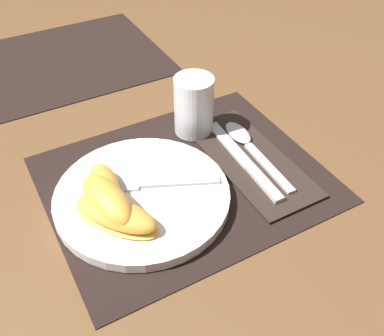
{
  "coord_description": "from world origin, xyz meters",
  "views": [
    {
      "loc": [
        -0.24,
        -0.46,
        0.49
      ],
      "look_at": [
        0.01,
        -0.0,
        0.02
      ],
      "focal_mm": 42.0,
      "sensor_mm": 36.0,
      "label": 1
    }
  ],
  "objects_px": {
    "juice_glass": "(194,109)",
    "knife": "(244,161)",
    "citrus_wedge_1": "(108,202)",
    "citrus_wedge_2": "(116,215)",
    "spoon": "(246,141)",
    "fork": "(144,184)",
    "plate": "(142,196)",
    "citrus_wedge_0": "(105,194)"
  },
  "relations": [
    {
      "from": "juice_glass",
      "to": "fork",
      "type": "xyz_separation_m",
      "value": [
        -0.14,
        -0.1,
        -0.03
      ]
    },
    {
      "from": "juice_glass",
      "to": "spoon",
      "type": "distance_m",
      "value": 0.11
    },
    {
      "from": "knife",
      "to": "citrus_wedge_0",
      "type": "xyz_separation_m",
      "value": [
        -0.23,
        0.02,
        0.02
      ]
    },
    {
      "from": "juice_glass",
      "to": "plate",
      "type": "bearing_deg",
      "value": -142.82
    },
    {
      "from": "citrus_wedge_1",
      "to": "citrus_wedge_2",
      "type": "distance_m",
      "value": 0.02
    },
    {
      "from": "juice_glass",
      "to": "fork",
      "type": "height_order",
      "value": "juice_glass"
    },
    {
      "from": "plate",
      "to": "citrus_wedge_0",
      "type": "height_order",
      "value": "citrus_wedge_0"
    },
    {
      "from": "juice_glass",
      "to": "citrus_wedge_1",
      "type": "bearing_deg",
      "value": -148.43
    },
    {
      "from": "citrus_wedge_0",
      "to": "citrus_wedge_1",
      "type": "relative_size",
      "value": 1.06
    },
    {
      "from": "knife",
      "to": "fork",
      "type": "relative_size",
      "value": 1.15
    },
    {
      "from": "citrus_wedge_1",
      "to": "plate",
      "type": "bearing_deg",
      "value": 12.36
    },
    {
      "from": "spoon",
      "to": "juice_glass",
      "type": "bearing_deg",
      "value": 125.18
    },
    {
      "from": "juice_glass",
      "to": "citrus_wedge_0",
      "type": "distance_m",
      "value": 0.23
    },
    {
      "from": "knife",
      "to": "fork",
      "type": "height_order",
      "value": "fork"
    },
    {
      "from": "knife",
      "to": "spoon",
      "type": "height_order",
      "value": "spoon"
    },
    {
      "from": "juice_glass",
      "to": "knife",
      "type": "xyz_separation_m",
      "value": [
        0.03,
        -0.12,
        -0.04
      ]
    },
    {
      "from": "knife",
      "to": "juice_glass",
      "type": "bearing_deg",
      "value": 102.87
    },
    {
      "from": "plate",
      "to": "knife",
      "type": "xyz_separation_m",
      "value": [
        0.18,
        -0.0,
        -0.0
      ]
    },
    {
      "from": "spoon",
      "to": "citrus_wedge_2",
      "type": "distance_m",
      "value": 0.27
    },
    {
      "from": "juice_glass",
      "to": "citrus_wedge_2",
      "type": "height_order",
      "value": "juice_glass"
    },
    {
      "from": "citrus_wedge_2",
      "to": "citrus_wedge_0",
      "type": "bearing_deg",
      "value": 88.98
    },
    {
      "from": "knife",
      "to": "citrus_wedge_0",
      "type": "relative_size",
      "value": 1.64
    },
    {
      "from": "fork",
      "to": "citrus_wedge_0",
      "type": "bearing_deg",
      "value": -178.14
    },
    {
      "from": "spoon",
      "to": "citrus_wedge_2",
      "type": "height_order",
      "value": "citrus_wedge_2"
    },
    {
      "from": "citrus_wedge_1",
      "to": "citrus_wedge_2",
      "type": "bearing_deg",
      "value": -84.4
    },
    {
      "from": "juice_glass",
      "to": "knife",
      "type": "height_order",
      "value": "juice_glass"
    },
    {
      "from": "plate",
      "to": "citrus_wedge_2",
      "type": "relative_size",
      "value": 1.95
    },
    {
      "from": "citrus_wedge_1",
      "to": "juice_glass",
      "type": "bearing_deg",
      "value": 31.57
    },
    {
      "from": "juice_glass",
      "to": "fork",
      "type": "relative_size",
      "value": 0.56
    },
    {
      "from": "plate",
      "to": "citrus_wedge_2",
      "type": "distance_m",
      "value": 0.07
    },
    {
      "from": "juice_glass",
      "to": "spoon",
      "type": "height_order",
      "value": "juice_glass"
    },
    {
      "from": "spoon",
      "to": "citrus_wedge_1",
      "type": "relative_size",
      "value": 1.57
    },
    {
      "from": "knife",
      "to": "fork",
      "type": "bearing_deg",
      "value": 174.21
    },
    {
      "from": "knife",
      "to": "citrus_wedge_2",
      "type": "xyz_separation_m",
      "value": [
        -0.23,
        -0.03,
        0.02
      ]
    },
    {
      "from": "spoon",
      "to": "citrus_wedge_1",
      "type": "distance_m",
      "value": 0.27
    },
    {
      "from": "knife",
      "to": "citrus_wedge_1",
      "type": "bearing_deg",
      "value": -178.21
    },
    {
      "from": "citrus_wedge_1",
      "to": "citrus_wedge_2",
      "type": "relative_size",
      "value": 0.92
    },
    {
      "from": "fork",
      "to": "citrus_wedge_0",
      "type": "distance_m",
      "value": 0.06
    },
    {
      "from": "citrus_wedge_1",
      "to": "citrus_wedge_2",
      "type": "xyz_separation_m",
      "value": [
        0.0,
        -0.02,
        -0.01
      ]
    },
    {
      "from": "knife",
      "to": "spoon",
      "type": "distance_m",
      "value": 0.05
    },
    {
      "from": "knife",
      "to": "citrus_wedge_2",
      "type": "bearing_deg",
      "value": -172.6
    },
    {
      "from": "spoon",
      "to": "fork",
      "type": "xyz_separation_m",
      "value": [
        -0.2,
        -0.02,
        0.01
      ]
    }
  ]
}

